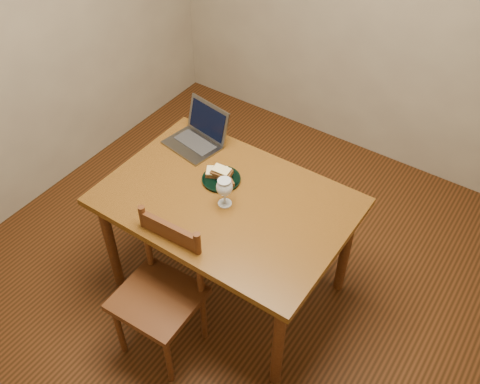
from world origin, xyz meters
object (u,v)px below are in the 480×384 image
Objects in this scene: chair at (159,289)px; plate at (221,179)px; milk_glass at (225,192)px; laptop at (199,133)px; table at (227,210)px.

chair is 0.67m from plate.
milk_glass is 0.48× the size of laptop.
plate is at bearing 91.90° from chair.
milk_glass reaches higher than table.
milk_glass is (0.12, -0.13, 0.07)m from plate.
table is at bearing 80.79° from chair.
laptop is (-0.42, 0.31, 0.15)m from table.
table is 3.71× the size of laptop.
plate is 0.20m from milk_glass.
milk_glass is at bearing -67.82° from table.
laptop reaches higher than plate.
laptop is (-0.31, 0.21, 0.05)m from plate.
table is 0.18m from plate.
table is at bearing 112.18° from milk_glass.
laptop is at bearing 141.42° from milk_glass.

